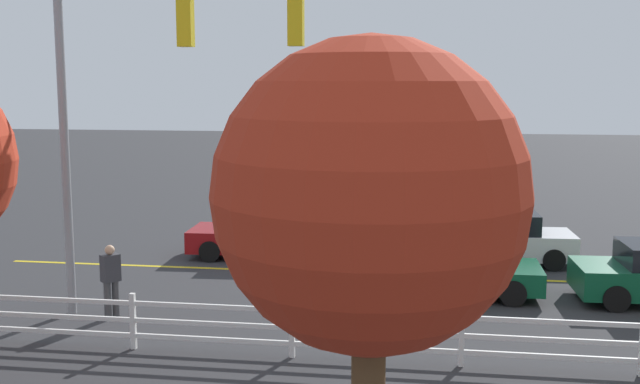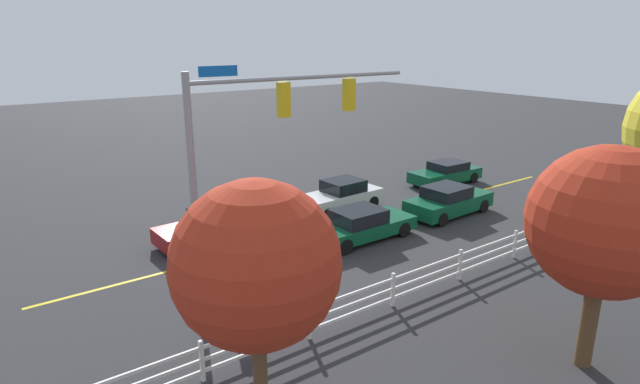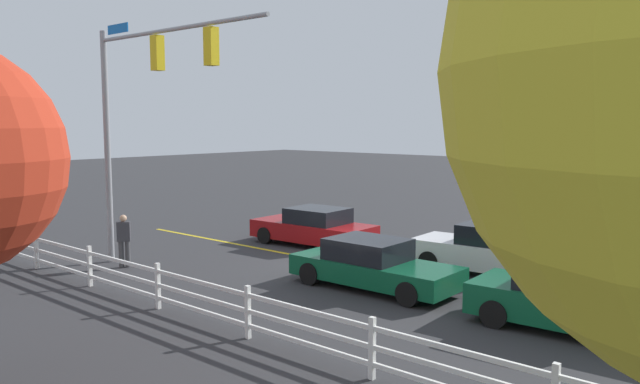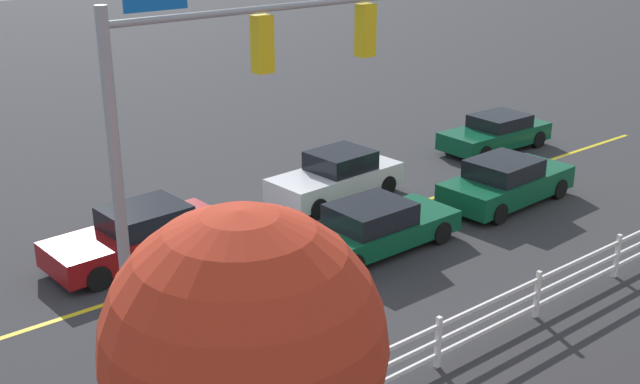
# 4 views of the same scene
# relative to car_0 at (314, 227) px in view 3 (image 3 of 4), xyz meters

# --- Properties ---
(ground_plane) EXTENTS (120.00, 120.00, 0.00)m
(ground_plane) POSITION_rel_car_0_xyz_m (-2.52, 1.74, -0.68)
(ground_plane) COLOR #2D2D30
(lane_center_stripe) EXTENTS (28.00, 0.16, 0.01)m
(lane_center_stripe) POSITION_rel_car_0_xyz_m (-6.52, 1.74, -0.68)
(lane_center_stripe) COLOR gold
(lane_center_stripe) RESTS_ON ground_plane
(signal_assembly) EXTENTS (7.55, 0.38, 7.61)m
(signal_assembly) POSITION_rel_car_0_xyz_m (1.29, 6.41, 4.66)
(signal_assembly) COLOR gray
(signal_assembly) RESTS_ON ground_plane
(car_0) EXTENTS (4.84, 2.16, 1.43)m
(car_0) POSITION_rel_car_0_xyz_m (0.00, 0.00, 0.00)
(car_0) COLOR maroon
(car_0) RESTS_ON ground_plane
(car_1) EXTENTS (4.48, 2.06, 1.54)m
(car_1) POSITION_rel_car_0_xyz_m (-6.87, -0.15, 0.04)
(car_1) COLOR silver
(car_1) RESTS_ON ground_plane
(car_2) EXTENTS (4.74, 2.16, 1.47)m
(car_2) POSITION_rel_car_0_xyz_m (-10.70, 3.46, 0.02)
(car_2) COLOR #0C4C2D
(car_2) RESTS_ON ground_plane
(car_4) EXTENTS (4.79, 1.98, 1.37)m
(car_4) POSITION_rel_car_0_xyz_m (-5.18, 3.45, -0.03)
(car_4) COLOR #0C4C2D
(car_4) RESTS_ON ground_plane
(pedestrian) EXTENTS (0.46, 0.47, 1.69)m
(pedestrian) POSITION_rel_car_0_xyz_m (2.27, 6.57, 0.25)
(pedestrian) COLOR #3F3F42
(pedestrian) RESTS_ON ground_plane
(white_rail_fence) EXTENTS (26.10, 0.10, 1.15)m
(white_rail_fence) POSITION_rel_car_0_xyz_m (-5.52, 8.47, -0.08)
(white_rail_fence) COLOR white
(white_rail_fence) RESTS_ON ground_plane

